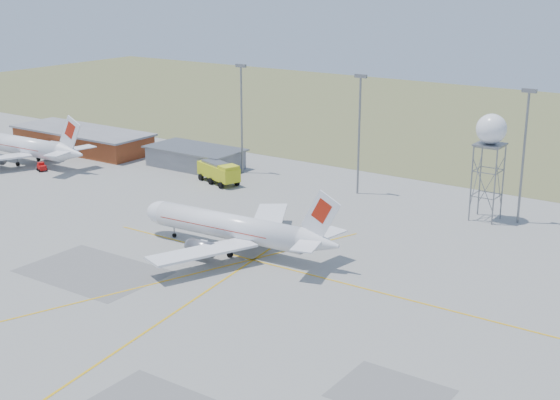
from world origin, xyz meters
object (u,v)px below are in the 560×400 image
Objects in this scene: airliner_main at (233,228)px; radar_tower at (489,161)px; fire_truck at (219,173)px; airliner_far at (23,146)px; baggage_tug at (42,168)px.

radar_tower is (23.48, 33.06, 6.00)m from airliner_main.
airliner_main is 3.06× the size of fire_truck.
radar_tower is at bearing -128.74° from airliner_main.
airliner_far is 3.14× the size of fire_truck.
radar_tower is 83.46m from baggage_tug.
baggage_tug is at bearing 163.06° from airliner_far.
baggage_tug is at bearing -166.46° from radar_tower.
airliner_main is 1.90× the size of radar_tower.
fire_truck is 4.26× the size of baggage_tug.
fire_truck is 35.92m from baggage_tug.
radar_tower reaches higher than fire_truck.
airliner_far reaches higher than baggage_tug.
airliner_main is 58.88m from baggage_tug.
airliner_main reaches higher than fire_truck.
radar_tower is at bearing 35.70° from baggage_tug.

